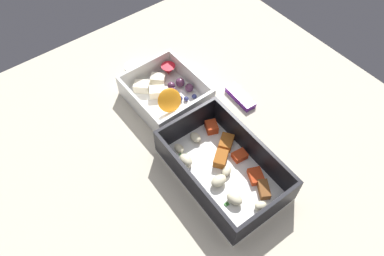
{
  "coord_description": "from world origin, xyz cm",
  "views": [
    {
      "loc": [
        29.8,
        -24.49,
        58.1
      ],
      "look_at": [
        -1.74,
        -0.16,
        4.0
      ],
      "focal_mm": 33.93,
      "sensor_mm": 36.0,
      "label": 1
    }
  ],
  "objects_px": {
    "fruit_bowl": "(166,92)",
    "pasta_container": "(223,168)",
    "candy_bar": "(240,97)",
    "paper_cup_liner": "(134,68)"
  },
  "relations": [
    {
      "from": "fruit_bowl",
      "to": "pasta_container",
      "type": "bearing_deg",
      "value": -6.59
    },
    {
      "from": "candy_bar",
      "to": "paper_cup_liner",
      "type": "relative_size",
      "value": 1.94
    },
    {
      "from": "pasta_container",
      "to": "candy_bar",
      "type": "relative_size",
      "value": 3.18
    },
    {
      "from": "candy_bar",
      "to": "pasta_container",
      "type": "bearing_deg",
      "value": -52.22
    },
    {
      "from": "paper_cup_liner",
      "to": "fruit_bowl",
      "type": "bearing_deg",
      "value": 6.14
    },
    {
      "from": "fruit_bowl",
      "to": "candy_bar",
      "type": "xyz_separation_m",
      "value": [
        0.1,
        0.12,
        -0.01
      ]
    },
    {
      "from": "pasta_container",
      "to": "paper_cup_liner",
      "type": "distance_m",
      "value": 0.31
    },
    {
      "from": "pasta_container",
      "to": "paper_cup_liner",
      "type": "height_order",
      "value": "pasta_container"
    },
    {
      "from": "pasta_container",
      "to": "paper_cup_liner",
      "type": "relative_size",
      "value": 6.15
    },
    {
      "from": "pasta_container",
      "to": "paper_cup_liner",
      "type": "xyz_separation_m",
      "value": [
        -0.31,
        0.01,
        -0.01
      ]
    }
  ]
}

